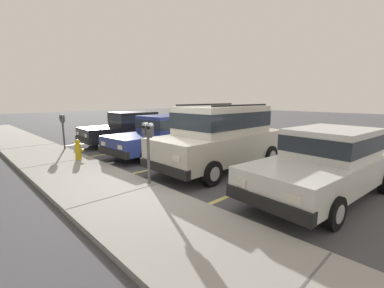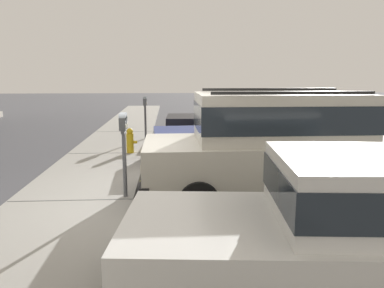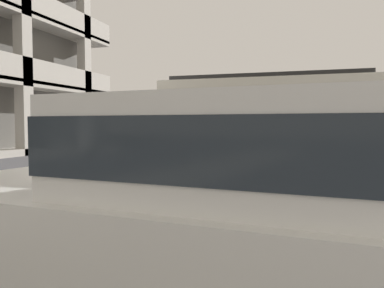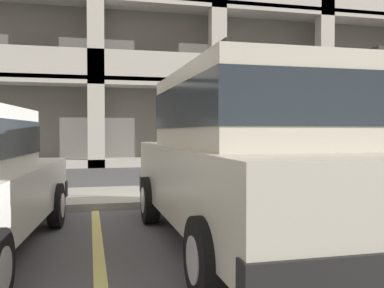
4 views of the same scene
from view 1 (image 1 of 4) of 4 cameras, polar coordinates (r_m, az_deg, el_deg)
name	(u,v)px [view 1 (image 1 of 4)]	position (r m, az deg, el deg)	size (l,w,h in m)	color
ground_plane	(165,188)	(6.68, -6.09, -9.74)	(80.00, 80.00, 0.10)	#4C4C51
sidewalk	(118,198)	(5.99, -16.18, -11.37)	(40.00, 2.20, 0.12)	#9E9B93
parking_stall_lines	(169,165)	(8.65, -5.06, -4.70)	(12.47, 4.80, 0.01)	#DBD16B
silver_suv	(222,135)	(8.11, 6.65, 2.10)	(2.04, 4.79, 2.03)	beige
red_sedan	(327,161)	(6.57, 27.76, -3.30)	(2.12, 4.62, 1.54)	silver
dark_hatchback	(164,134)	(10.28, -6.29, 2.31)	(2.03, 4.58, 1.54)	navy
blue_coupe	(130,127)	(13.02, -13.58, 3.73)	(2.00, 4.57, 1.54)	black
parking_meter_near	(148,139)	(6.28, -9.75, 1.16)	(0.35, 0.12, 1.52)	#595B60
parking_meter_far	(63,123)	(11.89, -26.82, 4.15)	(0.35, 0.12, 1.44)	#47474C
fire_hydrant	(78,150)	(9.70, -24.00, -1.14)	(0.30, 0.30, 0.70)	gold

